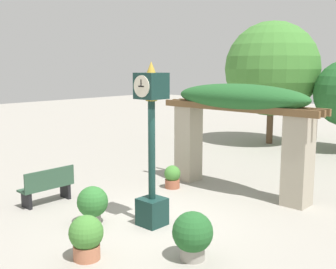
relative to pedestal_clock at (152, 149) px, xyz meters
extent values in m
plane|color=gray|center=(-0.05, 0.23, -1.67)|extent=(60.00, 60.00, 0.00)
cube|color=#14332D|center=(0.00, 0.00, -1.38)|extent=(0.52, 0.52, 0.59)
cylinder|color=#14332D|center=(0.00, 0.00, -0.04)|extent=(0.15, 0.15, 2.08)
cylinder|color=gold|center=(0.00, 0.00, 1.02)|extent=(0.24, 0.24, 0.04)
cube|color=#14332D|center=(0.00, 0.00, 1.30)|extent=(0.53, 0.53, 0.53)
cylinder|color=beige|center=(0.00, -0.28, 1.30)|extent=(0.44, 0.02, 0.44)
cylinder|color=beige|center=(0.00, 0.28, 1.30)|extent=(0.44, 0.02, 0.44)
cube|color=black|center=(0.00, -0.29, 1.30)|extent=(0.15, 0.01, 0.02)
cube|color=black|center=(0.00, -0.29, 1.37)|extent=(0.02, 0.01, 0.14)
cone|color=gold|center=(0.00, 0.00, 1.68)|extent=(0.19, 0.19, 0.23)
cube|color=#A89E89|center=(-1.78, 3.31, -0.56)|extent=(0.60, 0.60, 2.21)
cube|color=#A89E89|center=(1.67, 3.31, -0.56)|extent=(0.60, 0.60, 2.21)
cube|color=brown|center=(-0.05, 3.01, 0.63)|extent=(4.65, 0.10, 0.17)
cube|color=brown|center=(-0.05, 3.31, 0.63)|extent=(4.65, 0.10, 0.17)
cube|color=brown|center=(-0.05, 3.61, 0.63)|extent=(4.65, 0.10, 0.17)
ellipsoid|color=#235B28|center=(-0.05, 3.31, 0.89)|extent=(3.95, 1.20, 0.70)
cylinder|color=#9E563D|center=(-1.54, 2.34, -1.55)|extent=(0.41, 0.41, 0.24)
sphere|color=#427F33|center=(-1.54, 2.34, -1.26)|extent=(0.46, 0.46, 0.46)
cylinder|color=gray|center=(-0.98, -0.82, -1.55)|extent=(0.34, 0.34, 0.24)
sphere|color=#2D6B2D|center=(-0.98, -0.82, -1.18)|extent=(0.67, 0.67, 0.67)
cylinder|color=#B26B4C|center=(0.30, -1.93, -1.54)|extent=(0.48, 0.48, 0.26)
sphere|color=#427F33|center=(0.30, -1.93, -1.18)|extent=(0.61, 0.61, 0.61)
cylinder|color=gray|center=(1.67, -0.66, -1.55)|extent=(0.44, 0.44, 0.23)
sphere|color=#235B28|center=(1.67, -0.66, -1.17)|extent=(0.73, 0.73, 0.73)
cube|color=#2D4C38|center=(-2.96, -0.75, -1.26)|extent=(0.42, 1.36, 0.05)
cube|color=#2D4C38|center=(-2.77, -0.75, -1.01)|extent=(0.04, 1.36, 0.45)
cube|color=black|center=(-2.96, -0.21, -1.48)|extent=(0.38, 0.08, 0.39)
cube|color=black|center=(-2.96, -1.29, -1.48)|extent=(0.38, 0.08, 0.39)
cylinder|color=brown|center=(-3.01, 10.29, -0.76)|extent=(0.28, 0.28, 1.83)
sphere|color=#427F33|center=(-3.01, 10.29, 1.57)|extent=(4.03, 4.03, 4.03)
camera|label=1|loc=(6.11, -6.08, 1.72)|focal=45.00mm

